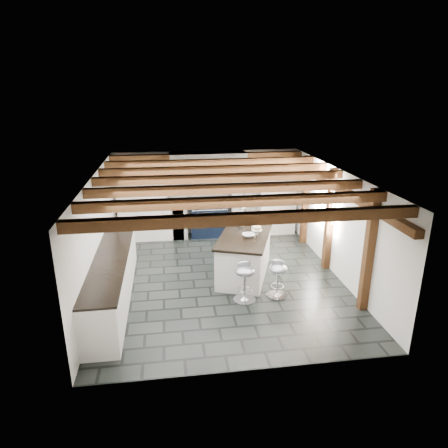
{
  "coord_description": "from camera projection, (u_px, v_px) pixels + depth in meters",
  "views": [
    {
      "loc": [
        -1.06,
        -7.72,
        3.93
      ],
      "look_at": [
        0.1,
        0.4,
        1.1
      ],
      "focal_mm": 32.0,
      "sensor_mm": 36.0,
      "label": 1
    }
  ],
  "objects": [
    {
      "name": "kitchen_island",
      "position": [
        244.0,
        254.0,
        8.66
      ],
      "size": [
        1.59,
        2.13,
        1.26
      ],
      "rotation": [
        0.0,
        0.0,
        -0.35
      ],
      "color": "white",
      "rests_on": "ground"
    },
    {
      "name": "room_shell",
      "position": [
        189.0,
        213.0,
        9.54
      ],
      "size": [
        6.0,
        6.03,
        6.0
      ],
      "color": "white",
      "rests_on": "ground"
    },
    {
      "name": "ground",
      "position": [
        222.0,
        278.0,
        8.65
      ],
      "size": [
        6.0,
        6.0,
        0.0
      ],
      "primitive_type": "plane",
      "color": "black",
      "rests_on": "ground"
    },
    {
      "name": "bar_stool_far",
      "position": [
        245.0,
        277.0,
        7.59
      ],
      "size": [
        0.43,
        0.43,
        0.8
      ],
      "rotation": [
        0.0,
        0.0,
        0.1
      ],
      "color": "silver",
      "rests_on": "ground"
    },
    {
      "name": "range_cooker",
      "position": [
        209.0,
        219.0,
        11.0
      ],
      "size": [
        1.0,
        0.63,
        0.99
      ],
      "color": "black",
      "rests_on": "ground"
    },
    {
      "name": "bar_stool_near",
      "position": [
        278.0,
        274.0,
        7.76
      ],
      "size": [
        0.47,
        0.47,
        0.76
      ],
      "rotation": [
        0.0,
        0.0,
        -0.32
      ],
      "color": "silver",
      "rests_on": "ground"
    }
  ]
}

